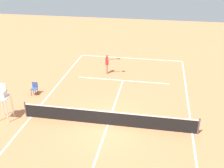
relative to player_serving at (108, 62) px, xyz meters
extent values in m
plane|color=#D37A4C|center=(-1.55, 7.85, -1.05)|extent=(60.00, 60.00, 0.00)
cube|color=white|center=(-1.55, -4.17, -1.05)|extent=(10.16, 0.10, 0.01)
cube|color=white|center=(-6.63, 7.85, -1.05)|extent=(0.10, 24.05, 0.01)
cube|color=white|center=(3.53, 7.85, -1.05)|extent=(0.10, 24.05, 0.01)
cube|color=white|center=(-1.55, 1.24, -1.05)|extent=(7.62, 0.10, 0.01)
cube|color=white|center=(-1.55, 7.85, -1.05)|extent=(0.10, 13.23, 0.01)
cylinder|color=#4C4C51|center=(-6.93, 7.85, -0.52)|extent=(0.10, 0.10, 1.07)
cylinder|color=#4C4C51|center=(3.83, 7.85, -0.52)|extent=(0.10, 0.10, 1.07)
cube|color=black|center=(-1.55, 7.85, -0.60)|extent=(10.76, 0.03, 0.91)
cube|color=white|center=(-1.55, 7.85, -0.12)|extent=(10.76, 0.04, 0.06)
cylinder|color=#9E704C|center=(0.08, -0.09, -0.64)|extent=(0.12, 0.12, 0.82)
cylinder|color=#9E704C|center=(0.02, 0.10, -0.64)|extent=(0.12, 0.12, 0.82)
cylinder|color=red|center=(0.05, 0.01, 0.09)|extent=(0.28, 0.28, 0.64)
sphere|color=#9E704C|center=(0.05, 0.01, 0.59)|extent=(0.23, 0.23, 0.23)
cylinder|color=#9E704C|center=(0.11, -0.17, 0.12)|extent=(0.09, 0.09, 0.57)
cylinder|color=#9E704C|center=(-0.28, 0.10, 0.33)|extent=(0.57, 0.26, 0.09)
cylinder|color=black|center=(-0.67, -0.03, 0.33)|extent=(0.26, 0.11, 0.04)
ellipsoid|color=red|center=(-0.95, -0.12, 0.33)|extent=(0.39, 0.36, 0.04)
sphere|color=#CCE033|center=(-1.48, 2.29, -1.02)|extent=(0.07, 0.07, 0.07)
cylinder|color=silver|center=(4.62, 8.68, -0.28)|extent=(0.07, 0.07, 1.55)
cylinder|color=silver|center=(4.62, 7.98, -0.28)|extent=(0.07, 0.07, 1.55)
cylinder|color=silver|center=(5.32, 7.98, -0.28)|extent=(0.07, 0.07, 1.55)
cube|color=silver|center=(4.97, 8.33, 0.53)|extent=(0.80, 0.80, 0.06)
cube|color=silver|center=(4.97, 8.33, 0.76)|extent=(0.50, 0.44, 0.40)
cube|color=silver|center=(4.97, 8.13, 1.11)|extent=(0.50, 0.06, 0.50)
cylinder|color=#262626|center=(4.42, 5.11, -0.83)|extent=(0.04, 0.04, 0.45)
cylinder|color=#262626|center=(4.77, 5.11, -0.83)|extent=(0.04, 0.04, 0.45)
cylinder|color=#262626|center=(4.42, 4.76, -0.83)|extent=(0.04, 0.04, 0.45)
cylinder|color=#262626|center=(4.77, 4.76, -0.83)|extent=(0.04, 0.04, 0.45)
cube|color=#38518C|center=(4.60, 4.93, -0.57)|extent=(0.44, 0.44, 0.06)
cube|color=#38518C|center=(4.60, 4.71, -0.32)|extent=(0.44, 0.04, 0.44)
camera|label=1|loc=(-4.34, 21.80, 8.58)|focal=44.06mm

